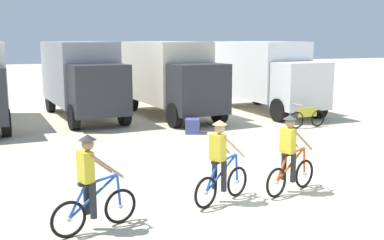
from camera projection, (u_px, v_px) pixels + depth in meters
name	position (u px, v px, depth m)	size (l,w,h in m)	color
ground_plane	(281.00, 201.00, 10.13)	(120.00, 120.00, 0.00)	beige
box_truck_grey_hauler	(82.00, 76.00, 20.60)	(3.10, 6.97, 3.35)	#9E9EA3
box_truck_cream_rv	(170.00, 75.00, 21.02)	(3.12, 6.97, 3.35)	beige
box_truck_avon_van	(265.00, 73.00, 22.33)	(2.79, 6.89, 3.35)	white
cyclist_orange_shirt	(91.00, 187.00, 8.42)	(1.66, 0.71, 1.82)	black
cyclist_cowboy_hat	(221.00, 165.00, 9.89)	(1.58, 0.86, 1.82)	black
cyclist_near_camera	(290.00, 157.00, 10.54)	(1.63, 0.77, 1.82)	black
bicycle_spare	(307.00, 118.00, 18.41)	(1.73, 0.50, 0.97)	black
supply_crate	(193.00, 126.00, 17.35)	(0.52, 0.58, 0.54)	#4C5199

